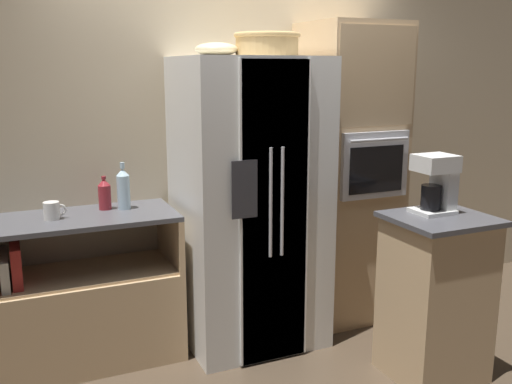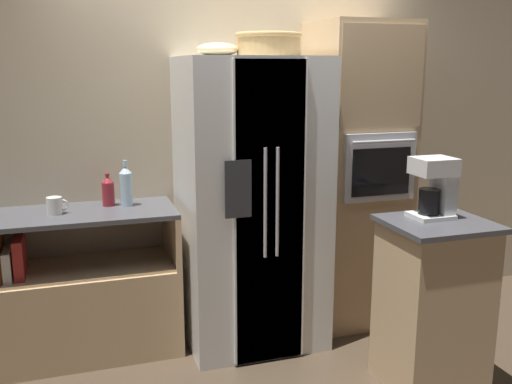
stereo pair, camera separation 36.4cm
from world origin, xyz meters
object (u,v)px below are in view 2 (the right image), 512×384
object	(u,v)px
mug	(55,206)
coffee_maker	(436,185)
wall_oven	(356,176)
fruit_bowl	(218,49)
wicker_basket	(268,44)
bottle_tall	(108,191)
refrigerator	(251,203)
bottle_short	(126,186)

from	to	relation	value
mug	coffee_maker	world-z (taller)	coffee_maker
wall_oven	fruit_bowl	bearing A→B (deg)	-177.79
wicker_basket	mug	size ratio (longest dim) A/B	3.17
wall_oven	wicker_basket	world-z (taller)	wall_oven
bottle_tall	refrigerator	bearing A→B (deg)	-14.32
wall_oven	bottle_tall	size ratio (longest dim) A/B	9.97
wall_oven	fruit_bowl	size ratio (longest dim) A/B	7.96
fruit_bowl	bottle_short	world-z (taller)	fruit_bowl
refrigerator	bottle_tall	size ratio (longest dim) A/B	8.86
bottle_short	coffee_maker	world-z (taller)	coffee_maker
coffee_maker	refrigerator	bearing A→B (deg)	135.46
wall_oven	refrigerator	bearing A→B (deg)	-174.09
bottle_tall	mug	size ratio (longest dim) A/B	1.63
fruit_bowl	coffee_maker	xyz separation A→B (m)	(1.03, -0.86, -0.75)
wall_oven	bottle_tall	xyz separation A→B (m)	(-1.71, 0.14, -0.02)
bottle_tall	coffee_maker	distance (m)	2.02
wall_oven	coffee_maker	world-z (taller)	wall_oven
refrigerator	coffee_maker	world-z (taller)	refrigerator
mug	coffee_maker	bearing A→B (deg)	-24.23
bottle_tall	wall_oven	bearing A→B (deg)	-4.82
bottle_tall	coffee_maker	bearing A→B (deg)	-31.26
wall_oven	wicker_basket	bearing A→B (deg)	-170.55
fruit_bowl	bottle_tall	distance (m)	1.14
wicker_basket	bottle_tall	distance (m)	1.38
bottle_tall	mug	world-z (taller)	bottle_tall
wall_oven	mug	xyz separation A→B (m)	(-2.03, 0.02, -0.07)
wall_oven	bottle_short	world-z (taller)	wall_oven
wall_oven	mug	bearing A→B (deg)	179.47
coffee_maker	wicker_basket	bearing A→B (deg)	132.73
fruit_bowl	coffee_maker	size ratio (longest dim) A/B	0.78
refrigerator	fruit_bowl	world-z (taller)	fruit_bowl
wall_oven	mug	size ratio (longest dim) A/B	16.25
wicker_basket	fruit_bowl	bearing A→B (deg)	165.57
coffee_maker	wall_oven	bearing A→B (deg)	91.21
wicker_basket	coffee_maker	xyz separation A→B (m)	(0.73, -0.79, -0.79)
fruit_bowl	bottle_short	xyz separation A→B (m)	(-0.58, 0.14, -0.85)
wicker_basket	bottle_tall	size ratio (longest dim) A/B	1.94
wall_oven	wicker_basket	size ratio (longest dim) A/B	5.13
refrigerator	fruit_bowl	distance (m)	1.00
wall_oven	bottle_tall	world-z (taller)	wall_oven
wicker_basket	fruit_bowl	size ratio (longest dim) A/B	1.55
refrigerator	coffee_maker	xyz separation A→B (m)	(0.83, -0.82, 0.23)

